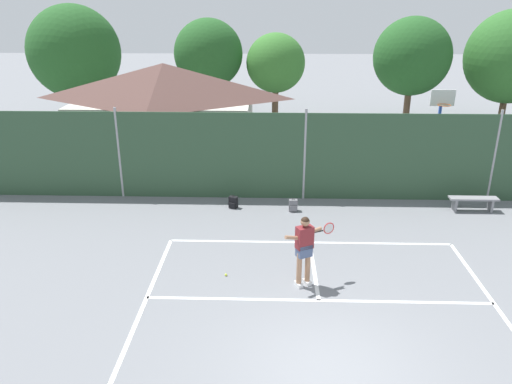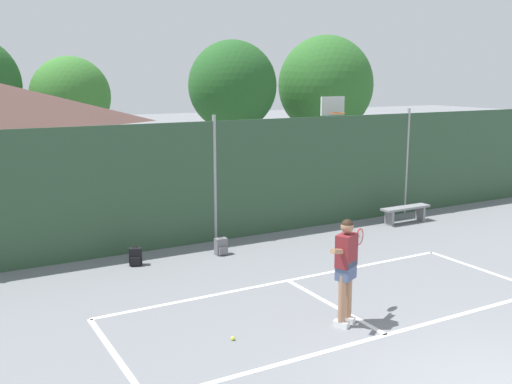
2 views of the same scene
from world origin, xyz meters
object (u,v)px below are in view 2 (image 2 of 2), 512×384
tennis_player (346,262)px  tennis_ball (233,338)px  backpack_grey (221,247)px  backpack_black (136,257)px  courtside_bench (405,211)px  basketball_hoop (331,135)px

tennis_player → tennis_ball: tennis_player is taller
tennis_player → backpack_grey: (-0.08, 4.67, -0.92)m
tennis_ball → backpack_black: backpack_black is taller
tennis_ball → tennis_player: bearing=-10.6°
tennis_player → courtside_bench: bearing=39.3°
basketball_hoop → backpack_grey: basketball_hoop is taller
tennis_ball → backpack_black: bearing=91.9°
tennis_ball → backpack_grey: bearing=66.3°
basketball_hoop → tennis_ball: size_ratio=53.79×
tennis_ball → backpack_grey: 4.70m
backpack_black → courtside_bench: 8.06m
basketball_hoop → backpack_black: size_ratio=7.67×
basketball_hoop → tennis_player: 9.73m
tennis_player → backpack_black: (-2.11, 4.88, -0.92)m
basketball_hoop → tennis_player: (-5.51, -7.94, -1.20)m
backpack_black → courtside_bench: size_ratio=0.29×
courtside_bench → backpack_grey: bearing=-178.1°
tennis_ball → backpack_black: 4.52m
backpack_black → backpack_grey: bearing=-6.0°
tennis_ball → backpack_grey: size_ratio=0.14×
tennis_player → backpack_black: tennis_player is taller
tennis_player → backpack_grey: 4.76m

